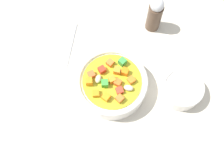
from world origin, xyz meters
The scene contains 5 objects.
ground_plane centered at (0.00, 0.00, -1.00)cm, with size 140.00×140.00×2.00cm, color #BAB2A0.
soup_bowl_main centered at (0.00, 0.01, 2.60)cm, with size 15.68×15.68×5.98cm.
spoon centered at (-0.92, 12.21, 0.39)cm, with size 20.73×8.92×0.79cm.
side_bowl_small centered at (6.42, -14.15, 2.17)cm, with size 9.24×9.24×4.20cm.
pepper_shaker centered at (19.86, -0.86, 4.89)cm, with size 3.59×3.59×9.84cm.
Camera 1 is at (-17.36, -9.51, 52.75)cm, focal length 38.80 mm.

